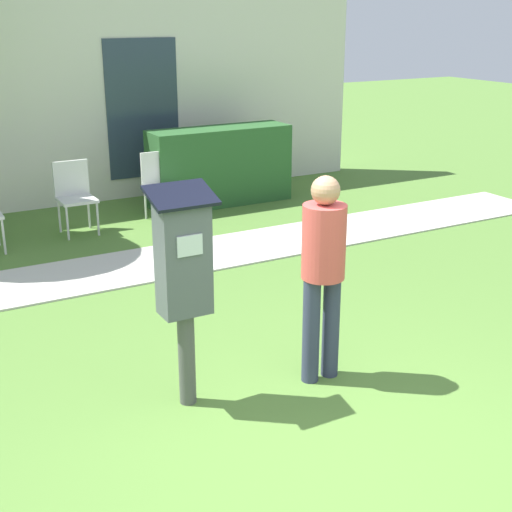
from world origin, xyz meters
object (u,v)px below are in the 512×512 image
parking_meter (184,269)px  outdoor_chair_middle (74,191)px  outdoor_chair_right (160,180)px  person_standing (323,264)px

parking_meter → outdoor_chair_middle: size_ratio=1.77×
parking_meter → outdoor_chair_right: bearing=70.1°
person_standing → outdoor_chair_middle: person_standing is taller
person_standing → outdoor_chair_middle: size_ratio=1.76×
outdoor_chair_middle → outdoor_chair_right: bearing=20.6°
outdoor_chair_middle → outdoor_chair_right: same height
outdoor_chair_right → parking_meter: bearing=-91.6°
person_standing → outdoor_chair_middle: bearing=127.5°
parking_meter → outdoor_chair_middle: parking_meter is taller
outdoor_chair_middle → parking_meter: bearing=-77.3°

